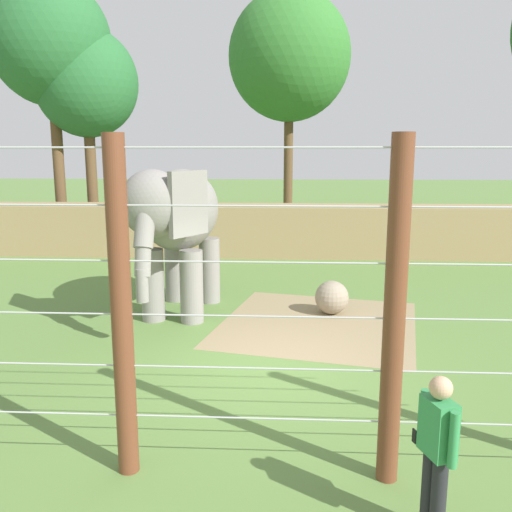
# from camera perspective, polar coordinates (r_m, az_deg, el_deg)

# --- Properties ---
(ground_plane) EXTENTS (120.00, 120.00, 0.00)m
(ground_plane) POSITION_cam_1_polar(r_m,az_deg,el_deg) (9.74, 1.30, -11.55)
(ground_plane) COLOR #5B7F3D
(dirt_patch) EXTENTS (4.95, 5.17, 0.01)m
(dirt_patch) POSITION_cam_1_polar(r_m,az_deg,el_deg) (12.12, 6.47, -6.99)
(dirt_patch) COLOR #937F5B
(dirt_patch) RESTS_ON ground
(embankment_wall) EXTENTS (36.00, 1.80, 1.78)m
(embankment_wall) POSITION_cam_1_polar(r_m,az_deg,el_deg) (19.61, 2.25, 2.70)
(embankment_wall) COLOR #997F56
(embankment_wall) RESTS_ON ground
(elephant) EXTENTS (2.05, 4.54, 3.37)m
(elephant) POSITION_cam_1_polar(r_m,az_deg,el_deg) (12.32, -8.27, 3.91)
(elephant) COLOR gray
(elephant) RESTS_ON ground
(enrichment_ball) EXTENTS (0.77, 0.77, 0.77)m
(enrichment_ball) POSITION_cam_1_polar(r_m,az_deg,el_deg) (12.76, 7.90, -4.30)
(enrichment_ball) COLOR gray
(enrichment_ball) RESTS_ON ground
(cable_fence) EXTENTS (9.80, 0.24, 3.92)m
(cable_fence) POSITION_cam_1_polar(r_m,az_deg,el_deg) (6.08, 0.24, -5.95)
(cable_fence) COLOR brown
(cable_fence) RESTS_ON ground
(zookeeper) EXTENTS (0.34, 0.57, 1.67)m
(zookeeper) POSITION_cam_1_polar(r_m,az_deg,el_deg) (5.81, 18.29, -18.63)
(zookeeper) COLOR #232328
(zookeeper) RESTS_ON ground
(tree_left_of_centre) EXTENTS (5.74, 5.74, 11.05)m
(tree_left_of_centre) POSITION_cam_1_polar(r_m,az_deg,el_deg) (27.45, 3.50, 19.99)
(tree_left_of_centre) COLOR brown
(tree_left_of_centre) RESTS_ON ground
(tree_behind_wall) EXTENTS (4.66, 4.66, 10.27)m
(tree_behind_wall) POSITION_cam_1_polar(r_m,az_deg,el_deg) (24.14, -20.63, 20.01)
(tree_behind_wall) COLOR brown
(tree_behind_wall) RESTS_ON ground
(tree_right_of_centre) EXTENTS (4.10, 4.10, 8.50)m
(tree_right_of_centre) POSITION_cam_1_polar(r_m,az_deg,el_deg) (23.87, -17.25, 16.74)
(tree_right_of_centre) COLOR brown
(tree_right_of_centre) RESTS_ON ground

